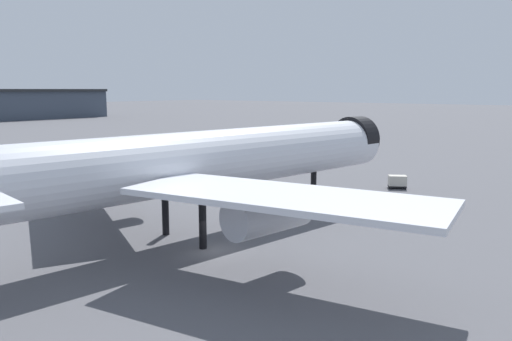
{
  "coord_description": "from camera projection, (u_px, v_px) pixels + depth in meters",
  "views": [
    {
      "loc": [
        -30.19,
        -28.28,
        13.64
      ],
      "look_at": [
        9.36,
        2.84,
        5.51
      ],
      "focal_mm": 35.33,
      "sensor_mm": 36.0,
      "label": 1
    }
  ],
  "objects": [
    {
      "name": "service_truck_front",
      "position": [
        29.0,
        179.0,
        68.25
      ],
      "size": [
        5.6,
        2.8,
        3.0
      ],
      "rotation": [
        0.0,
        0.0,
        0.05
      ],
      "color": "black",
      "rests_on": "ground"
    },
    {
      "name": "baggage_cart_trailing",
      "position": [
        397.0,
        182.0,
        69.91
      ],
      "size": [
        2.72,
        2.86,
        1.82
      ],
      "rotation": [
        0.0,
        0.0,
        2.12
      ],
      "color": "black",
      "rests_on": "ground"
    },
    {
      "name": "airliner_near_gate",
      "position": [
        201.0,
        162.0,
        46.07
      ],
      "size": [
        55.59,
        50.21,
        15.98
      ],
      "rotation": [
        0.0,
        0.0,
        -0.15
      ],
      "color": "silver",
      "rests_on": "ground"
    },
    {
      "name": "ground",
      "position": [
        214.0,
        251.0,
        42.86
      ],
      "size": [
        900.0,
        900.0,
        0.0
      ],
      "primitive_type": "plane",
      "color": "#56565B"
    }
  ]
}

